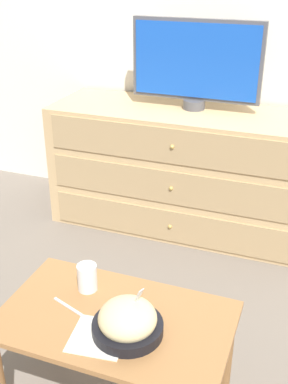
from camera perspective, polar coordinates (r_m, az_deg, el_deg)
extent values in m
plane|color=#70665B|center=(3.40, 7.45, -1.50)|extent=(12.00, 12.00, 0.00)
cube|color=white|center=(3.05, 9.07, 20.85)|extent=(12.00, 0.05, 2.60)
cube|color=tan|center=(2.99, 4.84, 2.65)|extent=(1.63, 0.55, 0.76)
cube|color=tan|center=(2.87, 3.12, -4.06)|extent=(1.50, 0.01, 0.20)
sphere|color=tan|center=(2.86, 3.09, -4.12)|extent=(0.02, 0.02, 0.02)
cube|color=tan|center=(2.75, 3.25, 0.48)|extent=(1.50, 0.01, 0.20)
sphere|color=tan|center=(2.74, 3.21, 0.43)|extent=(0.02, 0.02, 0.02)
cube|color=tan|center=(2.65, 3.39, 5.41)|extent=(1.50, 0.01, 0.20)
sphere|color=tan|center=(2.64, 3.35, 5.37)|extent=(0.02, 0.02, 0.02)
cylinder|color=#515156|center=(2.89, 5.95, 10.31)|extent=(0.13, 0.13, 0.06)
cube|color=#515156|center=(2.84, 6.24, 15.27)|extent=(0.75, 0.04, 0.45)
cube|color=blue|center=(2.81, 6.12, 15.19)|extent=(0.71, 0.01, 0.41)
cube|color=#9E6B3D|center=(1.73, -3.47, -14.89)|extent=(0.81, 0.48, 0.02)
cylinder|color=brown|center=(2.15, -10.31, -13.55)|extent=(0.04, 0.04, 0.43)
cylinder|color=brown|center=(1.95, 9.78, -18.42)|extent=(0.04, 0.04, 0.43)
cylinder|color=black|center=(1.65, -1.95, -15.79)|extent=(0.24, 0.24, 0.04)
ellipsoid|color=beige|center=(1.62, -1.97, -14.73)|extent=(0.19, 0.19, 0.12)
cube|color=silver|center=(1.62, -1.25, -13.43)|extent=(0.06, 0.03, 0.14)
cube|color=silver|center=(1.56, -0.49, -11.92)|extent=(0.02, 0.03, 0.03)
cylinder|color=beige|center=(1.84, -6.71, -10.52)|extent=(0.07, 0.07, 0.06)
cylinder|color=white|center=(1.82, -6.75, -10.02)|extent=(0.07, 0.07, 0.10)
cube|color=silver|center=(1.65, -5.43, -16.71)|extent=(0.20, 0.20, 0.00)
cube|color=silver|center=(1.77, -8.50, -13.58)|extent=(0.18, 0.07, 0.01)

